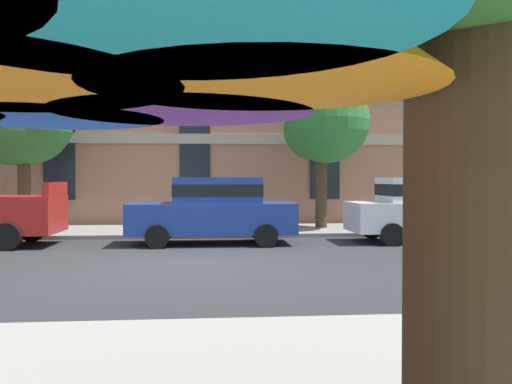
# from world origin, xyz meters

# --- Properties ---
(ground_plane) EXTENTS (120.00, 120.00, 0.00)m
(ground_plane) POSITION_xyz_m (0.00, 0.00, 0.00)
(ground_plane) COLOR #2D3033
(sidewalk_far) EXTENTS (56.00, 3.60, 0.12)m
(sidewalk_far) POSITION_xyz_m (0.00, 6.80, 0.06)
(sidewalk_far) COLOR gray
(sidewalk_far) RESTS_ON ground
(apartment_building) EXTENTS (43.16, 12.08, 12.80)m
(apartment_building) POSITION_xyz_m (0.00, 14.99, 6.40)
(apartment_building) COLOR #A87056
(apartment_building) RESTS_ON ground
(sedan_blue) EXTENTS (4.40, 1.98, 1.78)m
(sedan_blue) POSITION_xyz_m (0.64, 3.70, 0.95)
(sedan_blue) COLOR navy
(sedan_blue) RESTS_ON ground
(sedan_white) EXTENTS (4.40, 1.98, 1.78)m
(sedan_white) POSITION_xyz_m (6.53, 3.70, 0.95)
(sedan_white) COLOR silver
(sedan_white) RESTS_ON ground
(street_tree_left) EXTENTS (3.16, 2.98, 4.99)m
(street_tree_left) POSITION_xyz_m (-5.41, 7.02, 3.52)
(street_tree_left) COLOR #4C3823
(street_tree_left) RESTS_ON ground
(street_tree_middle) EXTENTS (2.79, 2.79, 5.04)m
(street_tree_middle) POSITION_xyz_m (4.29, 6.76, 3.51)
(street_tree_middle) COLOR #4C3823
(street_tree_middle) RESTS_ON ground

